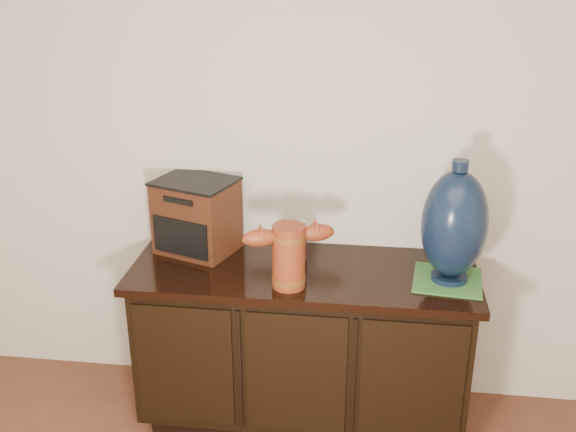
# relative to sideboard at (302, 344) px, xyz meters

# --- Properties ---
(sideboard) EXTENTS (1.46, 0.56, 0.75)m
(sideboard) POSITION_rel_sideboard_xyz_m (0.00, 0.00, 0.00)
(sideboard) COLOR black
(sideboard) RESTS_ON ground
(terracotta_vessel) EXTENTS (0.37, 0.19, 0.26)m
(terracotta_vessel) POSITION_rel_sideboard_xyz_m (-0.04, -0.16, 0.52)
(terracotta_vessel) COLOR maroon
(terracotta_vessel) RESTS_ON sideboard
(tv_radio) EXTENTS (0.40, 0.36, 0.33)m
(tv_radio) POSITION_rel_sideboard_xyz_m (-0.49, 0.13, 0.53)
(tv_radio) COLOR #3B1B0E
(tv_radio) RESTS_ON sideboard
(green_mat) EXTENTS (0.30, 0.30, 0.01)m
(green_mat) POSITION_rel_sideboard_xyz_m (0.59, -0.03, 0.37)
(green_mat) COLOR #32662E
(green_mat) RESTS_ON sideboard
(lamp_base) EXTENTS (0.29, 0.29, 0.51)m
(lamp_base) POSITION_rel_sideboard_xyz_m (0.60, -0.03, 0.62)
(lamp_base) COLOR black
(lamp_base) RESTS_ON green_mat
(spray_can) EXTENTS (0.06, 0.06, 0.18)m
(spray_can) POSITION_rel_sideboard_xyz_m (-0.03, 0.09, 0.46)
(spray_can) COLOR #611A10
(spray_can) RESTS_ON sideboard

